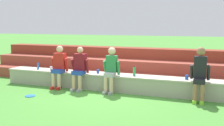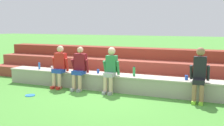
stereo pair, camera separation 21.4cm
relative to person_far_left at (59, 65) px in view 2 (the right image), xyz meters
The scene contains 13 objects.
ground_plane 1.85m from the person_far_left, ahead, with size 80.00×80.00×0.00m, color #4C9338.
stone_seating_wall 1.79m from the person_far_left, 10.07° to the left, with size 7.41×0.61×0.50m.
brick_bleachers 2.63m from the person_far_left, 49.42° to the left, with size 10.80×1.97×1.15m.
person_far_left is the anchor object (origin of this frame).
person_left_of_center 0.73m from the person_far_left, ahead, with size 0.55×0.51×1.33m.
person_center 1.75m from the person_far_left, ahead, with size 0.50×0.55×1.35m.
person_right_of_center 4.26m from the person_far_left, ahead, with size 0.50×0.57×1.43m.
water_bottle_center_gap 2.41m from the person_far_left, ahead, with size 0.08×0.08×0.28m.
water_bottle_near_left 1.04m from the person_far_left, 164.27° to the left, with size 0.07×0.07×0.22m.
plastic_cup_right_end 3.92m from the person_far_left, ahead, with size 0.09×0.09×0.13m, color blue.
plastic_cup_middle 0.61m from the person_far_left, 148.04° to the left, with size 0.08×0.08×0.12m, color white.
plastic_cup_left_end 1.26m from the person_far_left, 13.83° to the left, with size 0.08×0.08×0.12m, color blue.
frisbee 1.40m from the person_far_left, 101.14° to the right, with size 0.28×0.28×0.02m, color blue.
Camera 2 is at (3.02, -7.21, 2.01)m, focal length 43.04 mm.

